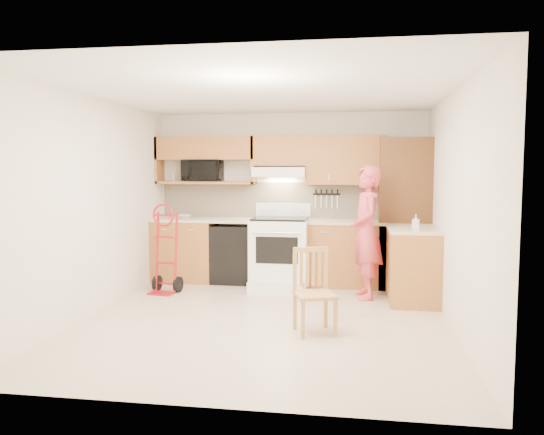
% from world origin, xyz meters
% --- Properties ---
extents(floor, '(4.00, 4.50, 0.02)m').
position_xyz_m(floor, '(0.00, 0.00, -0.01)').
color(floor, '#C0B496').
rests_on(floor, ground).
extents(ceiling, '(4.00, 4.50, 0.02)m').
position_xyz_m(ceiling, '(0.00, 0.00, 2.51)').
color(ceiling, white).
rests_on(ceiling, ground).
extents(wall_back, '(4.00, 0.02, 2.50)m').
position_xyz_m(wall_back, '(0.00, 2.26, 1.25)').
color(wall_back, silver).
rests_on(wall_back, ground).
extents(wall_front, '(4.00, 0.02, 2.50)m').
position_xyz_m(wall_front, '(0.00, -2.26, 1.25)').
color(wall_front, silver).
rests_on(wall_front, ground).
extents(wall_left, '(0.02, 4.50, 2.50)m').
position_xyz_m(wall_left, '(-2.01, 0.00, 1.25)').
color(wall_left, silver).
rests_on(wall_left, ground).
extents(wall_right, '(0.02, 4.50, 2.50)m').
position_xyz_m(wall_right, '(2.01, 0.00, 1.25)').
color(wall_right, silver).
rests_on(wall_right, ground).
extents(backsplash, '(3.92, 0.03, 0.55)m').
position_xyz_m(backsplash, '(0.00, 2.23, 1.20)').
color(backsplash, beige).
rests_on(backsplash, wall_back).
extents(lower_cab_left, '(0.90, 0.60, 0.90)m').
position_xyz_m(lower_cab_left, '(-1.55, 1.95, 0.45)').
color(lower_cab_left, '#AB7C3E').
rests_on(lower_cab_left, ground).
extents(dishwasher, '(0.60, 0.60, 0.85)m').
position_xyz_m(dishwasher, '(-0.80, 1.95, 0.42)').
color(dishwasher, black).
rests_on(dishwasher, ground).
extents(lower_cab_right, '(1.14, 0.60, 0.90)m').
position_xyz_m(lower_cab_right, '(0.83, 1.95, 0.45)').
color(lower_cab_right, '#AB7C3E').
rests_on(lower_cab_right, ground).
extents(countertop_left, '(1.50, 0.63, 0.04)m').
position_xyz_m(countertop_left, '(-1.25, 1.95, 0.92)').
color(countertop_left, beige).
rests_on(countertop_left, lower_cab_left).
extents(countertop_right, '(1.14, 0.63, 0.04)m').
position_xyz_m(countertop_right, '(0.83, 1.95, 0.92)').
color(countertop_right, beige).
rests_on(countertop_right, lower_cab_right).
extents(cab_return_right, '(0.60, 1.00, 0.90)m').
position_xyz_m(cab_return_right, '(1.70, 1.15, 0.45)').
color(cab_return_right, '#AB7C3E').
rests_on(cab_return_right, ground).
extents(countertop_return, '(0.63, 1.00, 0.04)m').
position_xyz_m(countertop_return, '(1.70, 1.15, 0.92)').
color(countertop_return, beige).
rests_on(countertop_return, cab_return_right).
extents(pantry_tall, '(0.70, 0.60, 2.10)m').
position_xyz_m(pantry_tall, '(1.65, 1.95, 1.05)').
color(pantry_tall, brown).
rests_on(pantry_tall, ground).
extents(upper_cab_left, '(1.50, 0.33, 0.34)m').
position_xyz_m(upper_cab_left, '(-1.25, 2.08, 1.98)').
color(upper_cab_left, '#AB7C3E').
rests_on(upper_cab_left, wall_back).
extents(upper_shelf_mw, '(1.50, 0.33, 0.04)m').
position_xyz_m(upper_shelf_mw, '(-1.25, 2.08, 1.47)').
color(upper_shelf_mw, '#AB7C3E').
rests_on(upper_shelf_mw, wall_back).
extents(upper_cab_center, '(0.76, 0.33, 0.44)m').
position_xyz_m(upper_cab_center, '(-0.12, 2.08, 1.94)').
color(upper_cab_center, '#AB7C3E').
rests_on(upper_cab_center, wall_back).
extents(upper_cab_right, '(1.14, 0.33, 0.70)m').
position_xyz_m(upper_cab_right, '(0.83, 2.08, 1.80)').
color(upper_cab_right, '#AB7C3E').
rests_on(upper_cab_right, wall_back).
extents(range_hood, '(0.76, 0.46, 0.14)m').
position_xyz_m(range_hood, '(-0.12, 2.02, 1.63)').
color(range_hood, white).
rests_on(range_hood, wall_back).
extents(knife_strip, '(0.40, 0.05, 0.29)m').
position_xyz_m(knife_strip, '(0.55, 2.21, 1.24)').
color(knife_strip, black).
rests_on(knife_strip, backsplash).
extents(microwave, '(0.60, 0.41, 0.32)m').
position_xyz_m(microwave, '(-1.30, 2.08, 1.65)').
color(microwave, black).
rests_on(microwave, upper_shelf_mw).
extents(range, '(0.80, 1.05, 1.17)m').
position_xyz_m(range, '(-0.07, 1.64, 0.59)').
color(range, white).
rests_on(range, ground).
extents(person, '(0.52, 0.69, 1.72)m').
position_xyz_m(person, '(1.12, 1.22, 0.86)').
color(person, '#D4444D').
rests_on(person, ground).
extents(hand_truck, '(0.48, 0.45, 1.09)m').
position_xyz_m(hand_truck, '(-1.57, 1.09, 0.55)').
color(hand_truck, '#AE131D').
rests_on(hand_truck, ground).
extents(dining_chair, '(0.51, 0.53, 0.86)m').
position_xyz_m(dining_chair, '(0.58, -0.40, 0.43)').
color(dining_chair, '#B57D4D').
rests_on(dining_chair, ground).
extents(soap_bottle, '(0.10, 0.10, 0.19)m').
position_xyz_m(soap_bottle, '(1.70, 0.90, 1.03)').
color(soap_bottle, white).
rests_on(soap_bottle, countertop_return).
extents(bowl, '(0.27, 0.27, 0.05)m').
position_xyz_m(bowl, '(-1.57, 1.95, 0.96)').
color(bowl, white).
rests_on(bowl, countertop_left).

